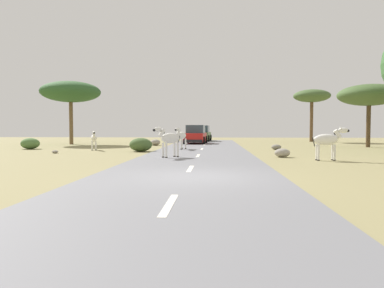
{
  "coord_description": "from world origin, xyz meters",
  "views": [
    {
      "loc": [
        0.55,
        -10.72,
        1.54
      ],
      "look_at": [
        -0.65,
        8.15,
        0.67
      ],
      "focal_mm": 33.09,
      "sensor_mm": 36.0,
      "label": 1
    }
  ],
  "objects": [
    {
      "name": "ground_plane",
      "position": [
        0.0,
        0.0,
        0.0
      ],
      "size": [
        90.0,
        90.0,
        0.0
      ],
      "primitive_type": "plane",
      "color": "#8E8456"
    },
    {
      "name": "road",
      "position": [
        -0.32,
        0.0,
        0.03
      ],
      "size": [
        6.0,
        64.0,
        0.05
      ],
      "primitive_type": "cube",
      "color": "slate",
      "rests_on": "ground_plane"
    },
    {
      "name": "lane_markings",
      "position": [
        -0.32,
        -1.0,
        0.05
      ],
      "size": [
        0.16,
        56.0,
        0.01
      ],
      "color": "silver",
      "rests_on": "road"
    },
    {
      "name": "zebra_0",
      "position": [
        -1.75,
        13.68,
        0.97
      ],
      "size": [
        0.81,
        1.57,
        1.55
      ],
      "rotation": [
        0.0,
        0.0,
        2.8
      ],
      "color": "silver",
      "rests_on": "road"
    },
    {
      "name": "zebra_1",
      "position": [
        -1.72,
        6.83,
        0.99
      ],
      "size": [
        1.36,
        1.31,
        1.58
      ],
      "rotation": [
        0.0,
        0.0,
        2.33
      ],
      "color": "silver",
      "rests_on": "road"
    },
    {
      "name": "zebra_2",
      "position": [
        -7.68,
        12.96,
        0.82
      ],
      "size": [
        0.73,
        1.39,
        1.37
      ],
      "rotation": [
        0.0,
        0.0,
        3.5
      ],
      "color": "silver",
      "rests_on": "ground_plane"
    },
    {
      "name": "zebra_3",
      "position": [
        5.85,
        6.15,
        0.96
      ],
      "size": [
        1.71,
        0.45,
        1.61
      ],
      "rotation": [
        0.0,
        0.0,
        4.71
      ],
      "color": "silver",
      "rests_on": "ground_plane"
    },
    {
      "name": "car_0",
      "position": [
        -1.25,
        22.86,
        0.85
      ],
      "size": [
        2.21,
        4.44,
        1.74
      ],
      "rotation": [
        0.0,
        0.0,
        3.08
      ],
      "color": "red",
      "rests_on": "road"
    },
    {
      "name": "car_1",
      "position": [
        -0.9,
        28.93,
        0.85
      ],
      "size": [
        2.26,
        4.46,
        1.74
      ],
      "rotation": [
        0.0,
        0.0,
        -0.07
      ],
      "color": "#476B38",
      "rests_on": "road"
    },
    {
      "name": "tree_0",
      "position": [
        12.68,
        18.02,
        4.08
      ],
      "size": [
        4.78,
        4.78,
        4.94
      ],
      "color": "#4C3823",
      "rests_on": "ground_plane"
    },
    {
      "name": "tree_3",
      "position": [
        -12.7,
        21.27,
        4.82
      ],
      "size": [
        5.42,
        5.42,
        5.79
      ],
      "color": "brown",
      "rests_on": "ground_plane"
    },
    {
      "name": "tree_4",
      "position": [
        11.15,
        28.79,
        4.94
      ],
      "size": [
        3.94,
        3.94,
        5.7
      ],
      "color": "brown",
      "rests_on": "ground_plane"
    },
    {
      "name": "bush_2",
      "position": [
        -12.69,
        13.89,
        0.4
      ],
      "size": [
        1.33,
        1.19,
        0.8
      ],
      "primitive_type": "ellipsoid",
      "color": "#4C7038",
      "rests_on": "ground_plane"
    },
    {
      "name": "bush_3",
      "position": [
        -4.19,
        11.8,
        0.44
      ],
      "size": [
        1.47,
        1.32,
        0.88
      ],
      "primitive_type": "ellipsoid",
      "color": "#425B2D",
      "rests_on": "ground_plane"
    },
    {
      "name": "rock_0",
      "position": [
        4.89,
        14.36,
        0.18
      ],
      "size": [
        0.69,
        0.62,
        0.36
      ],
      "primitive_type": "ellipsoid",
      "color": "gray",
      "rests_on": "ground_plane"
    },
    {
      "name": "rock_1",
      "position": [
        -9.02,
        9.92,
        0.09
      ],
      "size": [
        0.36,
        0.35,
        0.19
      ],
      "primitive_type": "ellipsoid",
      "color": "gray",
      "rests_on": "ground_plane"
    },
    {
      "name": "rock_2",
      "position": [
        -5.81,
        18.97,
        0.12
      ],
      "size": [
        0.47,
        0.47,
        0.24
      ],
      "primitive_type": "ellipsoid",
      "color": "gray",
      "rests_on": "ground_plane"
    },
    {
      "name": "rock_3",
      "position": [
        4.08,
        7.89,
        0.23
      ],
      "size": [
        0.8,
        0.68,
        0.46
      ],
      "primitive_type": "ellipsoid",
      "color": "gray",
      "rests_on": "ground_plane"
    },
    {
      "name": "rock_4",
      "position": [
        -4.57,
        19.6,
        0.27
      ],
      "size": [
        0.85,
        0.91,
        0.54
      ],
      "primitive_type": "ellipsoid",
      "color": "gray",
      "rests_on": "ground_plane"
    }
  ]
}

